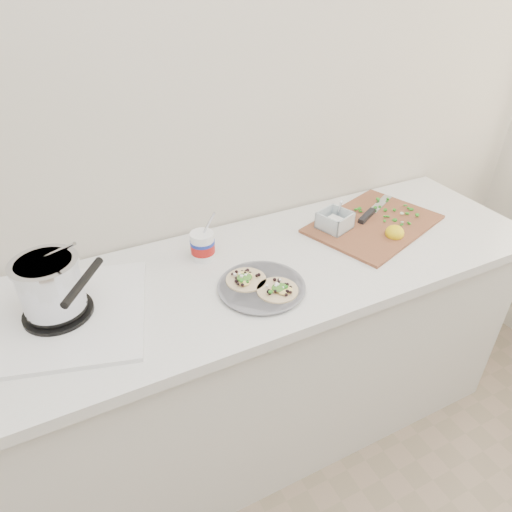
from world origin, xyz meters
name	(u,v)px	position (x,y,z in m)	size (l,w,h in m)	color
counter	(224,369)	(0.00, 1.43, 0.45)	(2.44, 0.66, 0.90)	silver
stove	(54,296)	(-0.50, 1.45, 0.98)	(0.60, 0.58, 0.24)	silver
taco_plate	(262,285)	(0.10, 1.30, 0.92)	(0.29, 0.29, 0.04)	slate
tub	(203,243)	(0.00, 1.56, 0.96)	(0.09, 0.09, 0.20)	white
cutboard	(370,221)	(0.67, 1.48, 0.92)	(0.60, 0.50, 0.08)	brown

